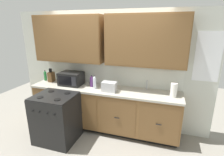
# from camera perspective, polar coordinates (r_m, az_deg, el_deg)

# --- Properties ---
(ground_plane) EXTENTS (8.00, 8.00, 0.00)m
(ground_plane) POSITION_cam_1_polar(r_m,az_deg,el_deg) (3.78, -4.35, -18.45)
(ground_plane) COLOR gray
(wall_unit) EXTENTS (4.29, 0.40, 2.49)m
(wall_unit) POSITION_cam_1_polar(r_m,az_deg,el_deg) (3.59, -1.92, 8.73)
(wall_unit) COLOR silver
(wall_unit) RESTS_ON ground_plane
(counter_run) EXTENTS (3.12, 0.64, 0.94)m
(counter_run) POSITION_cam_1_polar(r_m,az_deg,el_deg) (3.77, -2.77, -9.97)
(counter_run) COLOR black
(counter_run) RESTS_ON ground_plane
(stove_range) EXTENTS (0.76, 0.68, 0.95)m
(stove_range) POSITION_cam_1_polar(r_m,az_deg,el_deg) (3.60, -17.76, -12.36)
(stove_range) COLOR black
(stove_range) RESTS_ON ground_plane
(microwave) EXTENTS (0.48, 0.37, 0.28)m
(microwave) POSITION_cam_1_polar(r_m,az_deg,el_deg) (3.87, -13.25, -0.17)
(microwave) COLOR black
(microwave) RESTS_ON counter_run
(toaster) EXTENTS (0.28, 0.18, 0.19)m
(toaster) POSITION_cam_1_polar(r_m,az_deg,el_deg) (3.40, -0.91, -2.87)
(toaster) COLOR #B7B7BC
(toaster) RESTS_ON counter_run
(knife_block) EXTENTS (0.11, 0.14, 0.31)m
(knife_block) POSITION_cam_1_polar(r_m,az_deg,el_deg) (4.24, -19.29, 0.43)
(knife_block) COLOR brown
(knife_block) RESTS_ON counter_run
(sink_faucet) EXTENTS (0.02, 0.02, 0.20)m
(sink_faucet) POSITION_cam_1_polar(r_m,az_deg,el_deg) (3.57, 11.40, -2.18)
(sink_faucet) COLOR #B2B5BA
(sink_faucet) RESTS_ON counter_run
(paper_towel_roll) EXTENTS (0.12, 0.12, 0.26)m
(paper_towel_roll) POSITION_cam_1_polar(r_m,az_deg,el_deg) (3.31, 19.58, -3.76)
(paper_towel_roll) COLOR white
(paper_towel_roll) RESTS_ON counter_run
(bottle_violet) EXTENTS (0.07, 0.07, 0.25)m
(bottle_violet) POSITION_cam_1_polar(r_m,az_deg,el_deg) (3.68, -6.73, -1.03)
(bottle_violet) COLOR #663384
(bottle_violet) RESTS_ON counter_run
(bottle_clear) EXTENTS (0.07, 0.07, 0.28)m
(bottle_clear) POSITION_cam_1_polar(r_m,az_deg,el_deg) (3.56, -5.74, -1.36)
(bottle_clear) COLOR silver
(bottle_clear) RESTS_ON counter_run
(bottle_green) EXTENTS (0.06, 0.06, 0.25)m
(bottle_green) POSITION_cam_1_polar(r_m,az_deg,el_deg) (4.37, -21.04, 0.80)
(bottle_green) COLOR #237A38
(bottle_green) RESTS_ON counter_run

